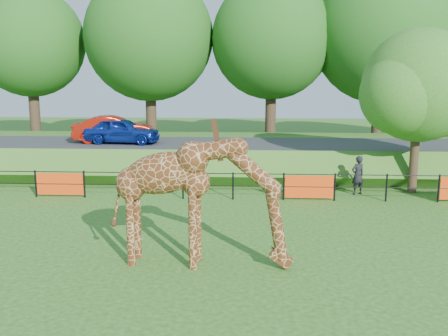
# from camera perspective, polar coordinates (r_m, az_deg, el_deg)

# --- Properties ---
(ground) EXTENTS (90.00, 90.00, 0.00)m
(ground) POSITION_cam_1_polar(r_m,az_deg,el_deg) (12.33, -0.30, -12.86)
(ground) COLOR #275415
(ground) RESTS_ON ground
(giraffe) EXTENTS (4.82, 1.30, 3.40)m
(giraffe) POSITION_cam_1_polar(r_m,az_deg,el_deg) (12.82, -2.71, -3.89)
(giraffe) COLOR #562A11
(giraffe) RESTS_ON ground
(perimeter_fence) EXTENTS (28.07, 0.10, 1.10)m
(perimeter_fence) POSITION_cam_1_polar(r_m,az_deg,el_deg) (19.78, 1.04, -2.07)
(perimeter_fence) COLOR black
(perimeter_fence) RESTS_ON ground
(embankment) EXTENTS (40.00, 9.00, 1.30)m
(embankment) POSITION_cam_1_polar(r_m,az_deg,el_deg) (27.13, 1.59, 1.65)
(embankment) COLOR #275415
(embankment) RESTS_ON ground
(road) EXTENTS (40.00, 5.00, 0.12)m
(road) POSITION_cam_1_polar(r_m,az_deg,el_deg) (25.54, 1.51, 2.69)
(road) COLOR #2F3032
(road) RESTS_ON embankment
(car_blue) EXTENTS (3.95, 1.87, 1.31)m
(car_blue) POSITION_cam_1_polar(r_m,az_deg,el_deg) (26.03, -11.58, 4.21)
(car_blue) COLOR #1430A8
(car_blue) RESTS_ON road
(car_red) EXTENTS (4.27, 1.94, 1.36)m
(car_red) POSITION_cam_1_polar(r_m,az_deg,el_deg) (26.55, -12.46, 4.36)
(car_red) COLOR #B3190C
(car_red) RESTS_ON road
(visitor) EXTENTS (0.70, 0.60, 1.62)m
(visitor) POSITION_cam_1_polar(r_m,az_deg,el_deg) (21.29, 15.04, -0.80)
(visitor) COLOR black
(visitor) RESTS_ON ground
(tree_east) EXTENTS (5.40, 4.71, 6.76)m
(tree_east) POSITION_cam_1_polar(r_m,az_deg,el_deg) (22.04, 21.60, 8.30)
(tree_east) COLOR #2F2015
(tree_east) RESTS_ON ground
(bg_tree_line) EXTENTS (37.30, 8.80, 11.82)m
(bg_tree_line) POSITION_cam_1_polar(r_m,az_deg,el_deg) (33.38, 5.30, 14.58)
(bg_tree_line) COLOR #2F2015
(bg_tree_line) RESTS_ON ground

